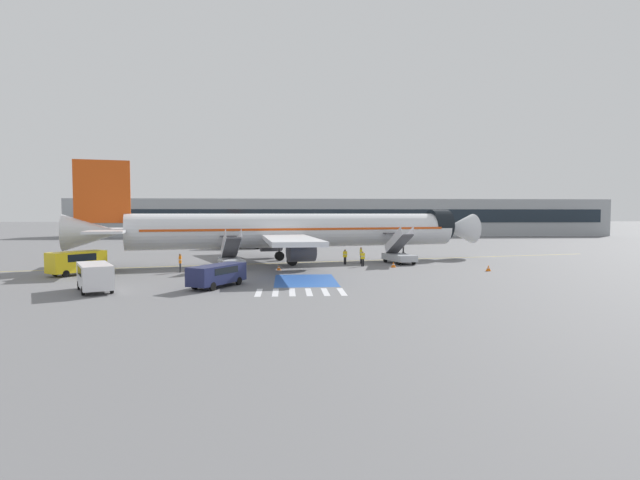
# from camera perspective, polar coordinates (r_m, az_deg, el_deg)

# --- Properties ---
(ground_plane) EXTENTS (600.00, 600.00, 0.00)m
(ground_plane) POSITION_cam_1_polar(r_m,az_deg,el_deg) (57.22, -3.88, -2.66)
(ground_plane) COLOR slate
(apron_leadline_yellow) EXTENTS (79.64, 19.74, 0.01)m
(apron_leadline_yellow) POSITION_cam_1_polar(r_m,az_deg,el_deg) (57.93, -2.29, -2.58)
(apron_leadline_yellow) COLOR gold
(apron_leadline_yellow) RESTS_ON ground_plane
(apron_stand_patch_blue) EXTENTS (5.19, 8.14, 0.01)m
(apron_stand_patch_blue) POSITION_cam_1_polar(r_m,az_deg,el_deg) (42.47, -1.69, -4.63)
(apron_stand_patch_blue) COLOR #2856A8
(apron_stand_patch_blue) RESTS_ON ground_plane
(apron_walkway_bar_0) EXTENTS (0.44, 3.60, 0.01)m
(apron_walkway_bar_0) POSITION_cam_1_polar(r_m,az_deg,el_deg) (36.20, -7.02, -5.98)
(apron_walkway_bar_0) COLOR silver
(apron_walkway_bar_0) RESTS_ON ground_plane
(apron_walkway_bar_1) EXTENTS (0.44, 3.60, 0.01)m
(apron_walkway_bar_1) POSITION_cam_1_polar(r_m,az_deg,el_deg) (36.15, -5.11, -5.99)
(apron_walkway_bar_1) COLOR silver
(apron_walkway_bar_1) RESTS_ON ground_plane
(apron_walkway_bar_2) EXTENTS (0.44, 3.60, 0.01)m
(apron_walkway_bar_2) POSITION_cam_1_polar(r_m,az_deg,el_deg) (36.15, -3.20, -5.98)
(apron_walkway_bar_2) COLOR silver
(apron_walkway_bar_2) RESTS_ON ground_plane
(apron_walkway_bar_3) EXTENTS (0.44, 3.60, 0.01)m
(apron_walkway_bar_3) POSITION_cam_1_polar(r_m,az_deg,el_deg) (36.18, -1.29, -5.97)
(apron_walkway_bar_3) COLOR silver
(apron_walkway_bar_3) RESTS_ON ground_plane
(apron_walkway_bar_4) EXTENTS (0.44, 3.60, 0.01)m
(apron_walkway_bar_4) POSITION_cam_1_polar(r_m,az_deg,el_deg) (36.26, 0.62, -5.95)
(apron_walkway_bar_4) COLOR silver
(apron_walkway_bar_4) RESTS_ON ground_plane
(apron_walkway_bar_5) EXTENTS (0.44, 3.60, 0.01)m
(apron_walkway_bar_5) POSITION_cam_1_polar(r_m,az_deg,el_deg) (36.37, 2.51, -5.92)
(apron_walkway_bar_5) COLOR silver
(apron_walkway_bar_5) RESTS_ON ground_plane
(airliner) EXTENTS (47.54, 33.93, 11.15)m
(airliner) POSITION_cam_1_polar(r_m,az_deg,el_deg) (57.52, -2.90, 1.09)
(airliner) COLOR silver
(airliner) RESTS_ON ground_plane
(boarding_stairs_forward) EXTENTS (3.28, 5.54, 4.24)m
(boarding_stairs_forward) POSITION_cam_1_polar(r_m,az_deg,el_deg) (57.41, 9.02, -1.65)
(boarding_stairs_forward) COLOR #ADB2BA
(boarding_stairs_forward) RESTS_ON ground_plane
(boarding_stairs_aft) EXTENTS (3.28, 5.54, 4.15)m
(boarding_stairs_aft) POSITION_cam_1_polar(r_m,az_deg,el_deg) (51.75, -10.11, -2.18)
(boarding_stairs_aft) COLOR #ADB2BA
(boarding_stairs_aft) RESTS_ON ground_plane
(fuel_tanker) EXTENTS (8.66, 3.01, 3.64)m
(fuel_tanker) POSITION_cam_1_polar(r_m,az_deg,el_deg) (82.00, -9.32, 0.32)
(fuel_tanker) COLOR #38383D
(fuel_tanker) RESTS_ON ground_plane
(service_van_0) EXTENTS (4.53, 5.11, 2.18)m
(service_van_0) POSITION_cam_1_polar(r_m,az_deg,el_deg) (51.23, -26.04, -2.16)
(service_van_0) COLOR yellow
(service_van_0) RESTS_ON ground_plane
(service_van_1) EXTENTS (4.04, 5.39, 2.03)m
(service_van_1) POSITION_cam_1_polar(r_m,az_deg,el_deg) (39.84, -24.35, -3.64)
(service_van_1) COLOR silver
(service_van_1) RESTS_ON ground_plane
(service_van_2) EXTENTS (4.17, 5.57, 1.73)m
(service_van_2) POSITION_cam_1_polar(r_m,az_deg,el_deg) (39.25, -11.66, -3.77)
(service_van_2) COLOR #1E234C
(service_van_2) RESTS_ON ground_plane
(ground_crew_0) EXTENTS (0.26, 0.45, 1.83)m
(ground_crew_0) POSITION_cam_1_polar(r_m,az_deg,el_deg) (49.88, -15.69, -2.38)
(ground_crew_0) COLOR #2D2D33
(ground_crew_0) RESTS_ON ground_plane
(ground_crew_1) EXTENTS (0.48, 0.44, 1.69)m
(ground_crew_1) POSITION_cam_1_polar(r_m,az_deg,el_deg) (55.64, 2.88, -1.81)
(ground_crew_1) COLOR black
(ground_crew_1) RESTS_ON ground_plane
(ground_crew_2) EXTENTS (0.46, 0.29, 1.64)m
(ground_crew_2) POSITION_cam_1_polar(r_m,az_deg,el_deg) (53.73, 4.91, -2.03)
(ground_crew_2) COLOR black
(ground_crew_2) RESTS_ON ground_plane
(ground_crew_3) EXTENTS (0.25, 0.43, 1.88)m
(ground_crew_3) POSITION_cam_1_polar(r_m,az_deg,el_deg) (56.71, 4.70, -1.60)
(ground_crew_3) COLOR black
(ground_crew_3) RESTS_ON ground_plane
(traffic_cone_0) EXTENTS (0.53, 0.53, 0.59)m
(traffic_cone_0) POSITION_cam_1_polar(r_m,az_deg,el_deg) (53.18, 8.39, -2.80)
(traffic_cone_0) COLOR orange
(traffic_cone_0) RESTS_ON ground_plane
(traffic_cone_1) EXTENTS (0.45, 0.45, 0.50)m
(traffic_cone_1) POSITION_cam_1_polar(r_m,az_deg,el_deg) (50.12, -4.73, -3.18)
(traffic_cone_1) COLOR orange
(traffic_cone_1) RESTS_ON ground_plane
(traffic_cone_2) EXTENTS (0.51, 0.51, 0.57)m
(traffic_cone_2) POSITION_cam_1_polar(r_m,az_deg,el_deg) (51.99, 18.69, -3.07)
(traffic_cone_2) COLOR orange
(traffic_cone_2) RESTS_ON ground_plane
(terminal_building) EXTENTS (134.83, 12.10, 9.30)m
(terminal_building) POSITION_cam_1_polar(r_m,az_deg,el_deg) (127.96, 2.73, 2.57)
(terminal_building) COLOR #9EA3A8
(terminal_building) RESTS_ON ground_plane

